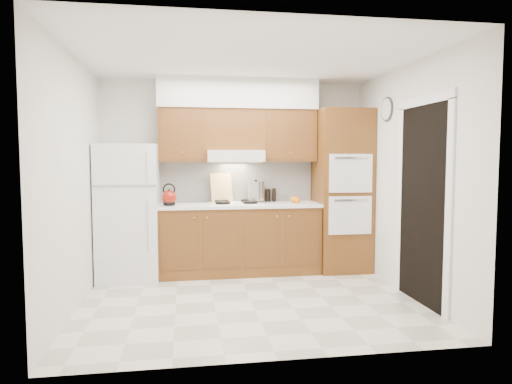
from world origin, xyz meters
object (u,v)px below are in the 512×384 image
fridge (129,212)px  stock_pot (256,191)px  kettle (169,198)px  oven_cabinet (342,191)px

fridge → stock_pot: bearing=5.6°
kettle → stock_pot: size_ratio=0.75×
oven_cabinet → kettle: oven_cabinet is taller
oven_cabinet → stock_pot: oven_cabinet is taller
fridge → oven_cabinet: bearing=0.7°
stock_pot → kettle: bearing=-169.0°
stock_pot → fridge: bearing=-174.4°
fridge → oven_cabinet: (2.85, 0.03, 0.24)m
oven_cabinet → kettle: bearing=-177.6°
kettle → stock_pot: 1.18m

